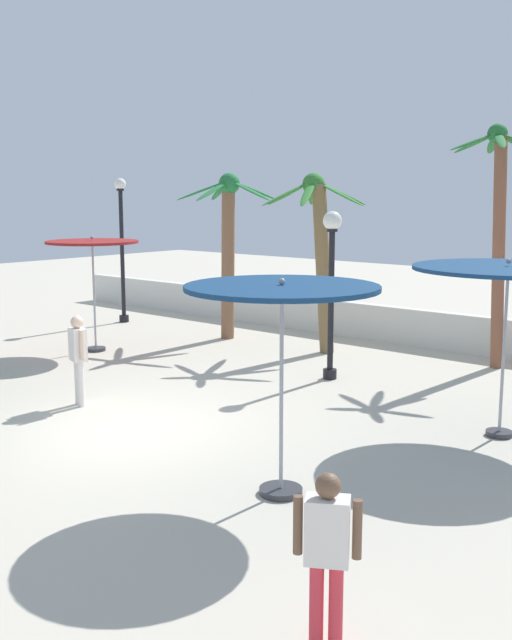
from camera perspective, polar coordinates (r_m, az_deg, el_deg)
ground_plane at (r=12.27m, az=-9.90°, el=-8.37°), size 56.00×56.00×0.00m
boundary_wall at (r=19.16m, az=11.67°, el=-0.52°), size 25.20×0.30×0.92m
patio_umbrella_0 at (r=18.25m, az=-12.28°, el=5.25°), size 2.17×2.17×2.77m
patio_umbrella_2 at (r=9.11m, az=1.97°, el=1.28°), size 2.38×2.38×2.74m
patio_umbrella_3 at (r=12.00m, az=18.54°, el=3.33°), size 2.86×2.86×2.78m
palm_tree_0 at (r=17.86m, az=4.82°, el=6.06°), size 2.67×2.38×4.23m
palm_tree_2 at (r=16.91m, az=17.86°, el=7.34°), size 2.14×2.01×5.20m
palm_tree_3 at (r=19.41m, az=-2.11°, el=6.37°), size 2.67×2.71×4.27m
lamp_post_1 at (r=15.17m, az=5.73°, el=3.49°), size 0.38×0.38×3.41m
lamp_post_2 at (r=22.32m, az=-10.13°, el=5.98°), size 0.33×0.33×4.19m
guest_0 at (r=13.70m, az=-13.32°, el=-2.34°), size 0.53×0.35×1.63m
guest_1 at (r=6.40m, az=5.40°, el=-16.62°), size 0.49×0.39×1.54m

